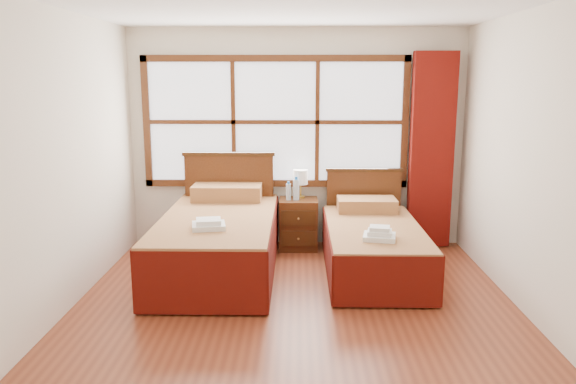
{
  "coord_description": "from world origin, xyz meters",
  "views": [
    {
      "loc": [
        0.02,
        -4.51,
        2.02
      ],
      "look_at": [
        -0.07,
        0.7,
        0.96
      ],
      "focal_mm": 35.0,
      "sensor_mm": 36.0,
      "label": 1
    }
  ],
  "objects": [
    {
      "name": "towels_right",
      "position": [
        0.8,
        0.65,
        0.56
      ],
      "size": [
        0.34,
        0.31,
        0.13
      ],
      "rotation": [
        0.0,
        0.0,
        -0.18
      ],
      "color": "white",
      "rests_on": "bed_right"
    },
    {
      "name": "nightstand",
      "position": [
        0.03,
        1.99,
        0.3
      ],
      "size": [
        0.45,
        0.45,
        0.6
      ],
      "color": "#4D2611",
      "rests_on": "floor"
    },
    {
      "name": "floor",
      "position": [
        0.0,
        0.0,
        0.0
      ],
      "size": [
        4.5,
        4.5,
        0.0
      ],
      "primitive_type": "plane",
      "color": "brown",
      "rests_on": "ground"
    },
    {
      "name": "towels_left",
      "position": [
        -0.83,
        0.64,
        0.65
      ],
      "size": [
        0.35,
        0.32,
        0.09
      ],
      "rotation": [
        0.0,
        0.0,
        0.18
      ],
      "color": "white",
      "rests_on": "bed_left"
    },
    {
      "name": "wall_right",
      "position": [
        2.0,
        0.0,
        1.3
      ],
      "size": [
        0.0,
        4.5,
        4.5
      ],
      "primitive_type": "plane",
      "rotation": [
        1.57,
        0.0,
        -1.57
      ],
      "color": "silver",
      "rests_on": "floor"
    },
    {
      "name": "window",
      "position": [
        -0.25,
        2.21,
        1.5
      ],
      "size": [
        3.16,
        0.06,
        1.56
      ],
      "color": "white",
      "rests_on": "wall_back"
    },
    {
      "name": "wall_back",
      "position": [
        0.0,
        2.25,
        1.3
      ],
      "size": [
        4.0,
        0.0,
        4.0
      ],
      "primitive_type": "plane",
      "rotation": [
        1.57,
        0.0,
        0.0
      ],
      "color": "silver",
      "rests_on": "floor"
    },
    {
      "name": "lamp",
      "position": [
        0.05,
        2.1,
        0.84
      ],
      "size": [
        0.17,
        0.17,
        0.34
      ],
      "color": "gold",
      "rests_on": "nightstand"
    },
    {
      "name": "curtain",
      "position": [
        1.6,
        2.11,
        1.17
      ],
      "size": [
        0.5,
        0.16,
        2.3
      ],
      "primitive_type": "cube",
      "color": "maroon",
      "rests_on": "wall_back"
    },
    {
      "name": "ceiling",
      "position": [
        0.0,
        0.0,
        2.6
      ],
      "size": [
        4.5,
        4.5,
        0.0
      ],
      "primitive_type": "plane",
      "rotation": [
        3.14,
        0.0,
        0.0
      ],
      "color": "white",
      "rests_on": "wall_back"
    },
    {
      "name": "wall_left",
      "position": [
        -2.0,
        0.0,
        1.3
      ],
      "size": [
        0.0,
        4.5,
        4.5
      ],
      "primitive_type": "plane",
      "rotation": [
        1.57,
        0.0,
        1.57
      ],
      "color": "silver",
      "rests_on": "floor"
    },
    {
      "name": "bottle_near",
      "position": [
        -0.09,
        1.96,
        0.7
      ],
      "size": [
        0.06,
        0.06,
        0.22
      ],
      "color": "silver",
      "rests_on": "nightstand"
    },
    {
      "name": "bed_left",
      "position": [
        -0.81,
        1.2,
        0.35
      ],
      "size": [
        1.17,
        2.28,
        1.15
      ],
      "color": "#391F0C",
      "rests_on": "floor"
    },
    {
      "name": "bottle_far",
      "position": [
        0.0,
        1.97,
        0.73
      ],
      "size": [
        0.07,
        0.07,
        0.28
      ],
      "color": "silver",
      "rests_on": "nightstand"
    },
    {
      "name": "bed_right",
      "position": [
        0.82,
        1.2,
        0.29
      ],
      "size": [
        0.99,
        2.01,
        0.95
      ],
      "color": "#391F0C",
      "rests_on": "floor"
    }
  ]
}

